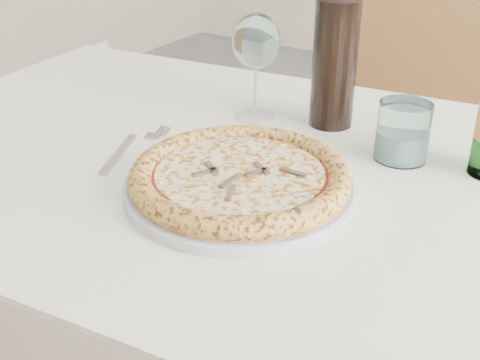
{
  "coord_description": "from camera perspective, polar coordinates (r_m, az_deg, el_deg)",
  "views": [
    {
      "loc": [
        0.3,
        -0.79,
        1.18
      ],
      "look_at": [
        -0.11,
        -0.15,
        0.78
      ],
      "focal_mm": 45.0,
      "sensor_mm": 36.0,
      "label": 1
    }
  ],
  "objects": [
    {
      "name": "dining_table",
      "position": [
        0.99,
        3.15,
        -3.28
      ],
      "size": [
        1.53,
        1.0,
        0.76
      ],
      "color": "olive",
      "rests_on": "floor"
    },
    {
      "name": "chair_far",
      "position": [
        1.74,
        16.11,
        5.03
      ],
      "size": [
        0.48,
        0.48,
        0.93
      ],
      "color": "olive",
      "rests_on": "floor"
    },
    {
      "name": "plate",
      "position": [
        0.86,
        0.0,
        -0.66
      ],
      "size": [
        0.33,
        0.33,
        0.02
      ],
      "color": "silver",
      "rests_on": "dining_table"
    },
    {
      "name": "pizza",
      "position": [
        0.85,
        -0.0,
        0.38
      ],
      "size": [
        0.32,
        0.32,
        0.03
      ],
      "color": "tan",
      "rests_on": "plate"
    },
    {
      "name": "fork",
      "position": [
        1.01,
        -10.41,
        2.99
      ],
      "size": [
        0.07,
        0.21,
        0.0
      ],
      "color": "#A6A7AB",
      "rests_on": "dining_table"
    },
    {
      "name": "wine_glass",
      "position": [
        1.09,
        1.54,
        12.8
      ],
      "size": [
        0.09,
        0.09,
        0.19
      ],
      "color": "silver",
      "rests_on": "dining_table"
    },
    {
      "name": "tumbler",
      "position": [
        0.98,
        15.14,
        4.12
      ],
      "size": [
        0.08,
        0.08,
        0.09
      ],
      "color": "silver",
      "rests_on": "dining_table"
    },
    {
      "name": "wine_bottle",
      "position": [
        1.07,
        9.03,
        12.03
      ],
      "size": [
        0.08,
        0.08,
        0.32
      ],
      "color": "black",
      "rests_on": "dining_table"
    }
  ]
}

